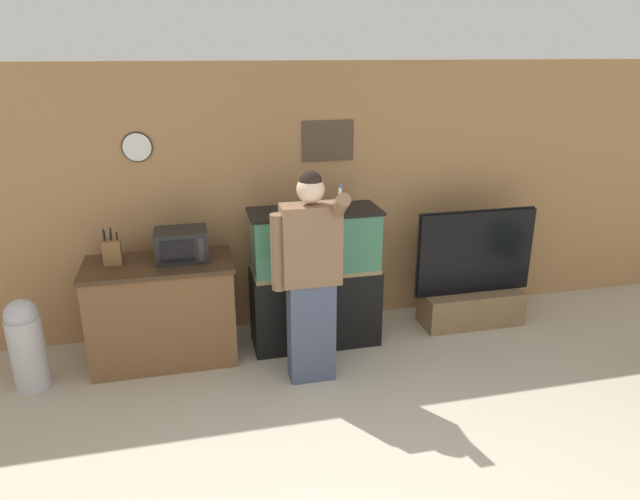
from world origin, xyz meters
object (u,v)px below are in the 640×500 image
Objects in this scene: microwave at (181,245)px; trash_bin at (26,343)px; aquarium_on_stand at (315,278)px; counter_island at (163,311)px; tv_on_stand at (472,292)px; knife_block at (112,252)px; person_standing at (310,276)px.

microwave is 0.57× the size of trash_bin.
aquarium_on_stand reaches higher than trash_bin.
counter_island is 1.03× the size of tv_on_stand.
counter_island is at bearing -179.77° from tv_on_stand.
tv_on_stand reaches higher than counter_island.
counter_island is 1.42m from aquarium_on_stand.
knife_block is 0.25× the size of tv_on_stand.
trash_bin is at bearing -168.49° from microwave.
tv_on_stand is 4.16m from trash_bin.
trash_bin is (-1.30, -0.27, -0.66)m from microwave.
aquarium_on_stand is at bearing -0.16° from counter_island.
counter_island is 0.64m from microwave.
trash_bin is (-2.31, 0.40, -0.54)m from person_standing.
tv_on_stand is at bearing 19.10° from person_standing.
tv_on_stand is 0.68× the size of person_standing.
counter_island is 0.69m from knife_block.
microwave is at bearing 11.16° from counter_island.
tv_on_stand reaches higher than trash_bin.
aquarium_on_stand is 0.73× the size of person_standing.
knife_block reaches higher than tv_on_stand.
knife_block is 1.74m from person_standing.
aquarium_on_stand is (1.19, -0.05, -0.41)m from microwave.
person_standing reaches higher than tv_on_stand.
trash_bin is (-2.49, -0.22, -0.25)m from aquarium_on_stand.
tv_on_stand is at bearing -0.60° from microwave.
counter_island is 1.62× the size of trash_bin.
person_standing is (-0.18, -0.62, 0.29)m from aquarium_on_stand.
person_standing is (1.22, -0.62, 0.48)m from counter_island.
trash_bin is at bearing -176.75° from tv_on_stand.
person_standing is at bearing -33.45° from microwave.
counter_island is 2.84× the size of microwave.
aquarium_on_stand is at bearing -2.20° from microwave.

